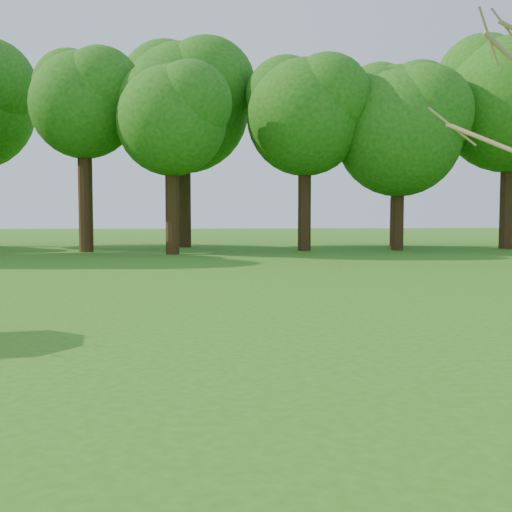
{
  "coord_description": "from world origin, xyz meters",
  "views": [
    {
      "loc": [
        1.28,
        -4.87,
        1.74
      ],
      "look_at": [
        1.91,
        4.22,
        1.1
      ],
      "focal_mm": 45.0,
      "sensor_mm": 36.0,
      "label": 1
    }
  ],
  "objects": [
    {
      "name": "ground",
      "position": [
        0.0,
        0.0,
        0.0
      ],
      "size": [
        120.0,
        120.0,
        0.0
      ],
      "primitive_type": "plane",
      "color": "#2F7215",
      "rests_on": "ground"
    },
    {
      "name": "treeline",
      "position": [
        0.0,
        22.0,
        8.0
      ],
      "size": [
        60.0,
        12.0,
        16.0
      ],
      "primitive_type": null,
      "color": "#105B0F",
      "rests_on": "ground"
    }
  ]
}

